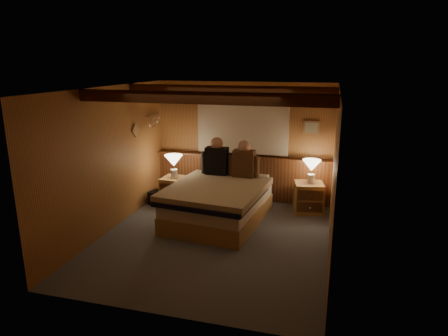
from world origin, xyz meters
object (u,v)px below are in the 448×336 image
at_px(lamp_left, 174,162).
at_px(lamp_right, 312,167).
at_px(nightstand_left, 175,191).
at_px(person_right, 244,162).
at_px(nightstand_right, 309,197).
at_px(person_left, 217,159).
at_px(bed, 218,202).
at_px(duffel_bag, 161,198).

height_order(lamp_left, lamp_right, same).
xyz_separation_m(nightstand_left, person_right, (1.40, 0.00, 0.69)).
xyz_separation_m(nightstand_left, lamp_right, (2.63, 0.28, 0.61)).
distance_m(nightstand_left, nightstand_right, 2.62).
xyz_separation_m(lamp_left, person_left, (0.86, 0.06, 0.10)).
height_order(nightstand_left, person_left, person_left).
bearing_deg(bed, nightstand_left, 156.06).
distance_m(bed, duffel_bag, 1.45).
bearing_deg(lamp_right, person_right, -167.36).
bearing_deg(nightstand_right, lamp_left, 175.53).
relative_size(bed, person_right, 3.00).
xyz_separation_m(person_left, person_right, (0.54, -0.03, -0.01)).
height_order(lamp_left, person_left, person_left).
xyz_separation_m(nightstand_right, duffel_bag, (-2.87, -0.40, -0.14)).
bearing_deg(lamp_right, bed, -149.71).
relative_size(bed, lamp_left, 4.64).
relative_size(nightstand_right, person_left, 0.80).
distance_m(nightstand_right, person_right, 1.41).
height_order(nightstand_right, person_left, person_left).
bearing_deg(lamp_left, duffel_bag, -158.01).
distance_m(nightstand_left, person_right, 1.56).
xyz_separation_m(nightstand_right, lamp_left, (-2.61, -0.29, 0.59)).
bearing_deg(duffel_bag, nightstand_right, 23.96).
distance_m(nightstand_left, person_left, 1.11).
xyz_separation_m(nightstand_left, duffel_bag, (-0.26, -0.13, -0.13)).
xyz_separation_m(lamp_right, person_right, (-1.23, -0.28, 0.08)).
distance_m(nightstand_right, lamp_right, 0.60).
xyz_separation_m(bed, person_right, (0.32, 0.63, 0.61)).
distance_m(bed, nightstand_left, 1.25).
height_order(bed, person_left, person_left).
relative_size(lamp_right, duffel_bag, 0.88).
relative_size(nightstand_right, duffel_bag, 1.17).
bearing_deg(person_right, nightstand_right, 13.85).
relative_size(nightstand_left, nightstand_right, 0.92).
bearing_deg(bed, person_right, 69.19).
height_order(nightstand_left, duffel_bag, nightstand_left).
height_order(lamp_left, duffel_bag, lamp_left).
bearing_deg(person_left, duffel_bag, -172.05).
xyz_separation_m(bed, person_left, (-0.22, 0.66, 0.63)).
distance_m(bed, person_right, 0.94).
relative_size(person_right, duffel_bag, 1.41).
distance_m(person_left, duffel_bag, 1.41).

